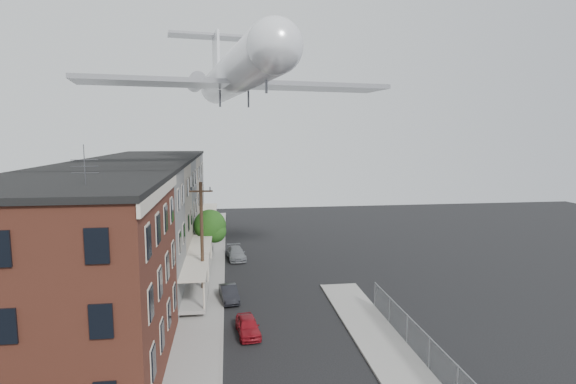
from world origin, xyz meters
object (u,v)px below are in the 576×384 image
(street_tree, at_px, (211,227))
(car_far, at_px, (236,253))
(car_mid, at_px, (229,293))
(utility_pole, at_px, (202,238))
(car_near, at_px, (248,326))
(airplane, at_px, (235,74))

(street_tree, relative_size, car_far, 1.26)
(car_mid, relative_size, car_far, 0.84)
(utility_pole, xyz_separation_m, street_tree, (0.33, 9.92, -1.22))
(car_near, xyz_separation_m, car_mid, (-1.16, 6.09, 0.00))
(utility_pole, xyz_separation_m, car_near, (3.16, -7.34, -4.11))
(airplane, bearing_deg, street_tree, 110.33)
(car_mid, bearing_deg, car_far, 78.45)
(street_tree, bearing_deg, utility_pole, -91.89)
(car_near, bearing_deg, car_mid, 94.59)
(car_near, relative_size, car_mid, 0.96)
(utility_pole, bearing_deg, street_tree, 88.11)
(street_tree, height_order, airplane, airplane)
(car_near, distance_m, car_mid, 6.20)
(car_mid, bearing_deg, airplane, 72.71)
(utility_pole, height_order, street_tree, utility_pole)
(car_mid, distance_m, car_far, 11.54)
(car_near, distance_m, airplane, 20.00)
(airplane, bearing_deg, car_near, -87.89)
(car_near, height_order, car_mid, car_mid)
(street_tree, distance_m, car_far, 3.76)
(car_far, bearing_deg, airplane, -96.37)
(utility_pole, relative_size, airplane, 0.33)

